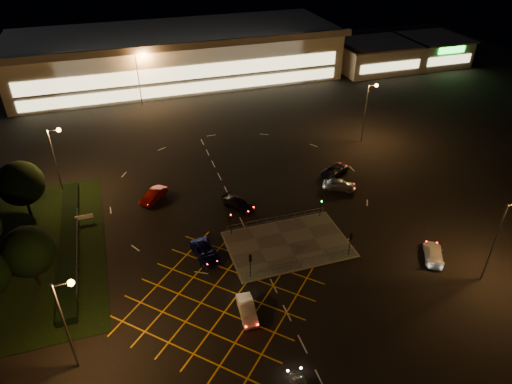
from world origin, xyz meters
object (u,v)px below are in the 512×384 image
object	(u,v)px
car_queue_white	(247,310)
car_approach_white	(434,253)
signal_nw	(231,219)
signal_ne	(321,202)
signal_sw	(250,261)
car_east_grey	(335,170)
car_right_silver	(339,184)
signal_se	(351,239)
car_far_dkgrey	(239,204)
car_left_blue	(206,252)
car_circ_red	(154,195)

from	to	relation	value
car_queue_white	car_approach_white	bearing A→B (deg)	8.03
signal_nw	signal_ne	world-z (taller)	same
signal_sw	car_east_grey	distance (m)	25.74
car_queue_white	car_right_silver	world-z (taller)	car_right_silver
signal_se	car_east_grey	bearing A→B (deg)	-111.50
signal_se	car_far_dkgrey	bearing A→B (deg)	-54.16
signal_nw	car_east_grey	xyz separation A→B (m)	(18.86, 9.44, -1.66)
signal_nw	car_east_grey	size ratio (longest dim) A/B	0.62
car_left_blue	car_circ_red	world-z (taller)	car_circ_red
car_right_silver	signal_nw	bearing A→B (deg)	134.28
car_approach_white	signal_sw	bearing A→B (deg)	21.09
car_far_dkgrey	car_circ_red	bearing A→B (deg)	117.48
car_east_grey	car_approach_white	world-z (taller)	car_east_grey
car_right_silver	car_east_grey	bearing A→B (deg)	7.95
signal_ne	car_queue_white	size ratio (longest dim) A/B	0.74
car_left_blue	car_east_grey	xyz separation A→B (m)	(22.77, 12.51, -0.01)
signal_se	car_left_blue	world-z (taller)	signal_se
car_east_grey	car_approach_white	distance (m)	20.99
signal_se	car_approach_white	distance (m)	9.84
signal_sw	car_queue_white	xyz separation A→B (m)	(-1.89, -4.96, -1.67)
signal_nw	car_right_silver	distance (m)	18.31
car_queue_white	car_far_dkgrey	bearing A→B (deg)	80.81
car_far_dkgrey	car_right_silver	distance (m)	14.97
car_far_dkgrey	car_east_grey	xyz separation A→B (m)	(16.40, 4.22, 0.01)
signal_ne	car_far_dkgrey	distance (m)	11.00
car_queue_white	signal_ne	bearing A→B (deg)	47.26
signal_se	car_far_dkgrey	xyz separation A→B (m)	(-9.54, 13.21, -1.67)
signal_se	signal_ne	world-z (taller)	same
signal_ne	car_circ_red	xyz separation A→B (m)	(-20.11, 10.71, -1.62)
car_queue_white	car_right_silver	xyz separation A→B (m)	(19.32, 18.30, 0.09)
signal_ne	car_far_dkgrey	size ratio (longest dim) A/B	0.66
car_right_silver	car_circ_red	bearing A→B (deg)	105.37
signal_ne	car_approach_white	xyz separation A→B (m)	(9.07, -11.43, -1.67)
car_circ_red	car_right_silver	bearing A→B (deg)	32.05
car_far_dkgrey	car_approach_white	world-z (taller)	car_approach_white
signal_se	signal_nw	size ratio (longest dim) A/B	1.00
signal_nw	signal_sw	bearing A→B (deg)	-90.00
car_right_silver	car_approach_white	world-z (taller)	car_right_silver
signal_ne	car_left_blue	size ratio (longest dim) A/B	0.62
signal_sw	car_queue_white	bearing A→B (deg)	69.18
car_queue_white	signal_sw	bearing A→B (deg)	73.45
signal_nw	car_queue_white	xyz separation A→B (m)	(-1.89, -12.95, -1.67)
car_circ_red	signal_sw	bearing A→B (deg)	-22.65
signal_ne	car_approach_white	bearing A→B (deg)	-51.59
signal_se	car_circ_red	world-z (taller)	signal_se
signal_ne	car_far_dkgrey	bearing A→B (deg)	151.30
signal_se	car_right_silver	distance (m)	14.49
car_left_blue	car_east_grey	size ratio (longest dim) A/B	1.01
car_left_blue	car_east_grey	bearing A→B (deg)	20.31
signal_nw	signal_ne	size ratio (longest dim) A/B	1.00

